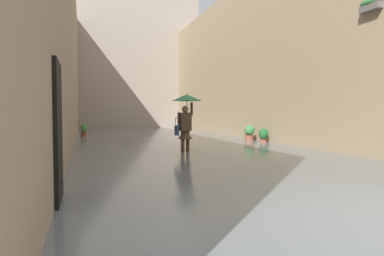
# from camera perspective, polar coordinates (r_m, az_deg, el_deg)

# --- Properties ---
(ground_plane) EXTENTS (64.97, 64.97, 0.00)m
(ground_plane) POSITION_cam_1_polar(r_m,az_deg,el_deg) (16.83, -4.30, -2.33)
(ground_plane) COLOR #605B56
(flood_water) EXTENTS (8.94, 31.99, 0.13)m
(flood_water) POSITION_cam_1_polar(r_m,az_deg,el_deg) (16.82, -4.30, -2.11)
(flood_water) COLOR slate
(flood_water) RESTS_ON ground_plane
(building_facade_left) EXTENTS (2.04, 29.99, 8.13)m
(building_facade_left) POSITION_cam_1_polar(r_m,az_deg,el_deg) (18.67, 10.98, 10.63)
(building_facade_left) COLOR tan
(building_facade_left) RESTS_ON ground_plane
(building_facade_right) EXTENTS (2.04, 29.99, 8.67)m
(building_facade_right) POSITION_cam_1_polar(r_m,az_deg,el_deg) (16.65, -21.69, 12.41)
(building_facade_right) COLOR gray
(building_facade_right) RESTS_ON ground_plane
(building_facade_far) EXTENTS (11.74, 1.80, 12.15)m
(building_facade_far) POSITION_cam_1_polar(r_m,az_deg,el_deg) (30.82, -10.12, 11.22)
(building_facade_far) COLOR #A89989
(building_facade_far) RESTS_ON ground_plane
(person_wading) EXTENTS (1.00, 1.00, 2.11)m
(person_wading) POSITION_cam_1_polar(r_m,az_deg,el_deg) (11.79, -0.97, 2.67)
(person_wading) COLOR #2D2319
(person_wading) RESTS_ON ground_plane
(potted_plant_far_left) EXTENTS (0.40, 0.40, 0.74)m
(potted_plant_far_left) POSITION_cam_1_polar(r_m,az_deg,el_deg) (15.69, 11.37, -1.25)
(potted_plant_far_left) COLOR #9E563D
(potted_plant_far_left) RESTS_ON ground_plane
(potted_plant_near_right) EXTENTS (0.36, 0.36, 0.81)m
(potted_plant_near_right) POSITION_cam_1_polar(r_m,az_deg,el_deg) (20.02, -17.00, -0.40)
(potted_plant_near_right) COLOR brown
(potted_plant_near_right) RESTS_ON ground_plane
(potted_plant_mid_left) EXTENTS (0.46, 0.46, 0.84)m
(potted_plant_mid_left) POSITION_cam_1_polar(r_m,az_deg,el_deg) (16.48, 9.18, -0.89)
(potted_plant_mid_left) COLOR #9E563D
(potted_plant_mid_left) RESTS_ON ground_plane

